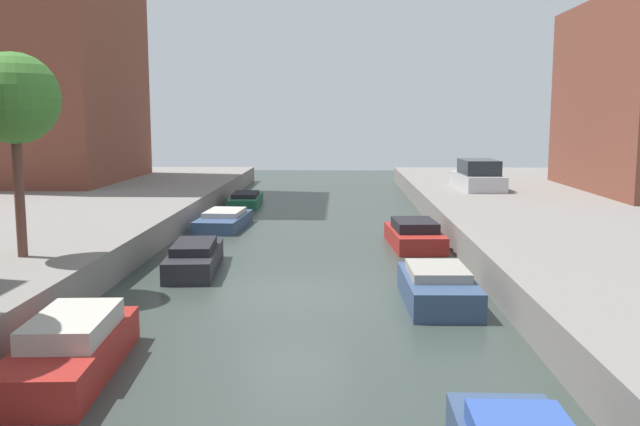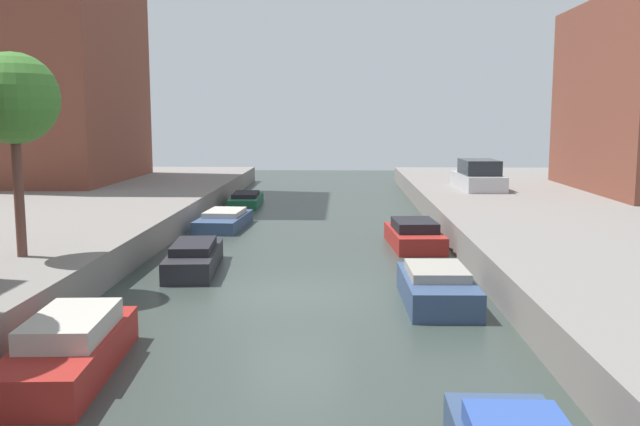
% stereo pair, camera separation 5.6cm
% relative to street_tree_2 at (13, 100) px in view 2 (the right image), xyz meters
% --- Properties ---
extents(ground_plane, '(84.00, 84.00, 0.00)m').
position_rel_street_tree_2_xyz_m(ground_plane, '(7.04, 0.17, -5.00)').
color(ground_plane, '#333D38').
extents(street_tree_2, '(2.30, 2.30, 5.19)m').
position_rel_street_tree_2_xyz_m(street_tree_2, '(0.00, 0.00, 0.00)').
color(street_tree_2, brown).
rests_on(street_tree_2, quay_left).
extents(parked_car, '(2.03, 4.76, 1.48)m').
position_rel_street_tree_2_xyz_m(parked_car, '(15.03, 17.32, -3.39)').
color(parked_car, '#B7B7BC').
rests_on(parked_car, quay_right).
extents(moored_boat_left_2, '(1.77, 4.26, 1.07)m').
position_rel_street_tree_2_xyz_m(moored_boat_left_2, '(3.38, -5.56, -4.55)').
color(moored_boat_left_2, maroon).
rests_on(moored_boat_left_2, ground_plane).
extents(moored_boat_left_3, '(1.67, 4.22, 0.87)m').
position_rel_street_tree_2_xyz_m(moored_boat_left_3, '(3.83, 2.94, -4.62)').
color(moored_boat_left_3, '#232328').
rests_on(moored_boat_left_3, ground_plane).
extents(moored_boat_left_4, '(1.91, 4.24, 0.71)m').
position_rel_street_tree_2_xyz_m(moored_boat_left_4, '(3.36, 11.06, -4.70)').
color(moored_boat_left_4, '#33476B').
rests_on(moored_boat_left_4, ground_plane).
extents(moored_boat_left_5, '(1.59, 4.26, 0.70)m').
position_rel_street_tree_2_xyz_m(moored_boat_left_5, '(3.31, 18.27, -4.70)').
color(moored_boat_left_5, '#195638').
rests_on(moored_boat_left_5, ground_plane).
extents(moored_boat_right_2, '(1.70, 3.61, 0.91)m').
position_rel_street_tree_2_xyz_m(moored_boat_right_2, '(10.61, -0.59, -4.60)').
color(moored_boat_right_2, '#33476B').
rests_on(moored_boat_right_2, ground_plane).
extents(moored_boat_right_3, '(1.91, 3.96, 0.96)m').
position_rel_street_tree_2_xyz_m(moored_boat_right_3, '(10.84, 7.01, -4.60)').
color(moored_boat_right_3, maroon).
rests_on(moored_boat_right_3, ground_plane).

